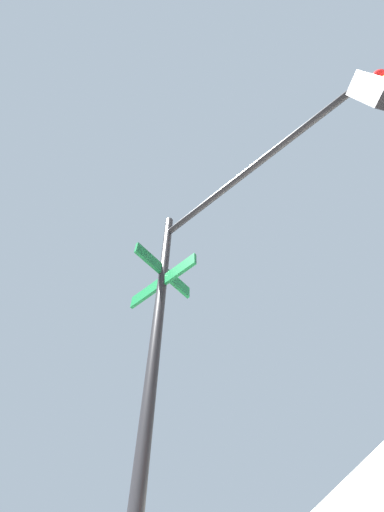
# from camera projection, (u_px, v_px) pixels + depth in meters

# --- Properties ---
(traffic_signal_near) EXTENTS (3.24, 2.47, 6.46)m
(traffic_signal_near) POSITION_uv_depth(u_px,v_px,m) (256.00, 230.00, 3.58)
(traffic_signal_near) COLOR black
(traffic_signal_near) RESTS_ON ground_plane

